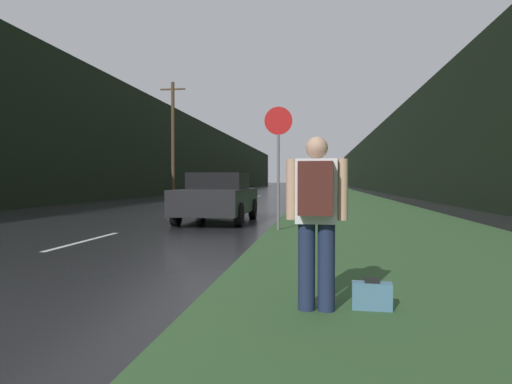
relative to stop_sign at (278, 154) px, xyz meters
name	(u,v)px	position (x,y,z in m)	size (l,w,h in m)	color
grass_verge	(337,194)	(2.74, 31.04, -1.94)	(6.00, 240.00, 0.02)	#33562D
lane_stripe_b	(85,241)	(-3.87, -2.59, -1.95)	(0.12, 3.00, 0.01)	silver
lane_stripe_c	(183,216)	(-3.87, 4.41, -1.95)	(0.12, 3.00, 0.01)	silver
lane_stripe_d	(223,205)	(-3.87, 11.41, -1.95)	(0.12, 3.00, 0.01)	silver
lane_stripe_e	(244,200)	(-3.87, 18.41, -1.95)	(0.12, 3.00, 0.01)	silver
lane_stripe_f	(258,196)	(-3.87, 25.41, -1.95)	(0.12, 3.00, 0.01)	silver
treeline_far_side	(195,157)	(-13.48, 41.04, 2.15)	(2.00, 140.00, 8.20)	black
treeline_near_side	(388,159)	(8.74, 41.04, 1.79)	(2.00, 140.00, 7.49)	black
utility_pole_far	(173,139)	(-9.16, 19.51, 2.29)	(1.80, 0.24, 8.21)	#4C3823
stop_sign	(278,154)	(0.00, 0.00, 0.00)	(0.71, 0.07, 3.16)	slate
hitchhiker_with_backpack	(316,212)	(1.00, -7.23, -0.97)	(0.59, 0.42, 1.70)	#1E2847
suitcase	(372,296)	(1.54, -7.09, -1.80)	(0.39, 0.17, 0.32)	teal
car_passing_near	(218,197)	(-2.07, 2.19, -1.18)	(2.01, 4.33, 1.52)	black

